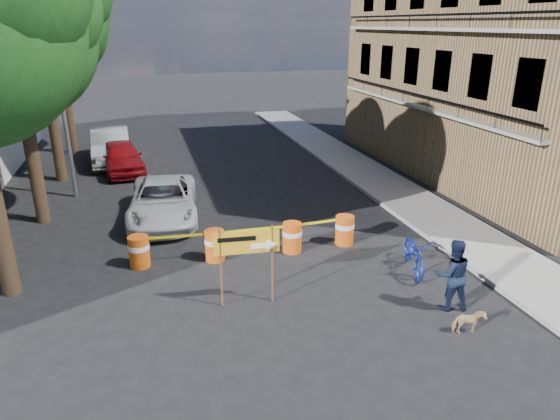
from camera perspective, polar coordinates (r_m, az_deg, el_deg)
ground at (r=12.65m, az=1.61°, el=-9.62°), size 120.00×120.00×0.00m
sidewalk_east at (r=19.98m, az=13.63°, el=1.64°), size 2.40×40.00×0.15m
apartment_building at (r=23.95m, az=25.34°, el=17.86°), size 8.00×16.00×12.00m
tree_mid_a at (r=17.78m, az=-28.18°, el=17.15°), size 5.25×5.00×8.68m
tree_mid_b at (r=22.70m, az=-25.96°, el=19.55°), size 5.67×5.40×9.62m
tree_far at (r=27.65m, az=-24.14°, el=18.60°), size 5.04×4.80×8.84m
streetlamp at (r=20.21m, az=-23.76°, el=13.26°), size 1.25×0.18×8.00m
barrel_far_left at (r=14.33m, az=-15.81°, el=-4.52°), size 0.58×0.58×0.90m
barrel_mid_left at (r=14.28m, az=-7.48°, el=-3.96°), size 0.58×0.58×0.90m
barrel_mid_right at (r=14.68m, az=1.39°, el=-3.08°), size 0.58×0.58×0.90m
barrel_far_right at (r=15.32m, az=7.39°, el=-2.22°), size 0.58×0.58×0.90m
detour_sign at (r=11.64m, az=-2.80°, el=-4.31°), size 1.55×0.31×1.99m
pedestrian at (r=12.35m, az=19.11°, el=-7.00°), size 0.98×0.84×1.76m
bicycle at (r=13.87m, az=15.31°, el=-3.00°), size 0.96×1.19×1.97m
dog at (r=11.80m, az=20.76°, el=-11.91°), size 0.70×0.37×0.57m
suv_white at (r=17.53m, az=-13.19°, el=1.07°), size 2.65×5.00×1.34m
sedan_red at (r=23.72m, az=-17.61°, el=5.80°), size 2.17×4.30×1.40m
sedan_silver at (r=25.62m, az=-18.77°, el=6.96°), size 1.96×4.98×1.62m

